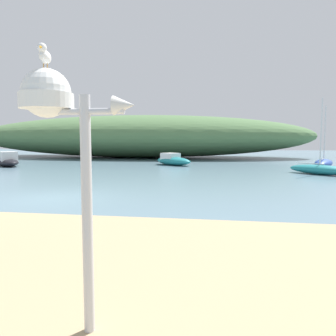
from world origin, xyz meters
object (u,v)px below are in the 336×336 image
object	(u,v)px
seagull_on_radar	(45,55)
motorboat_centre_water	(173,160)
motorboat_outer_mooring	(7,161)
mast_structure	(56,113)
sailboat_inner_mooring	(324,163)
sailboat_far_right	(320,169)

from	to	relation	value
seagull_on_radar	motorboat_centre_water	size ratio (longest dim) A/B	0.08
motorboat_outer_mooring	mast_structure	bearing A→B (deg)	-53.87
sailboat_inner_mooring	mast_structure	bearing A→B (deg)	-112.52
sailboat_far_right	motorboat_centre_water	distance (m)	12.67
motorboat_outer_mooring	sailboat_inner_mooring	world-z (taller)	sailboat_inner_mooring
sailboat_far_right	mast_structure	bearing A→B (deg)	-113.49
seagull_on_radar	motorboat_centre_water	xyz separation A→B (m)	(-2.21, 26.27, -2.87)
seagull_on_radar	motorboat_outer_mooring	world-z (taller)	seagull_on_radar
mast_structure	seagull_on_radar	bearing A→B (deg)	-170.51
seagull_on_radar	sailboat_inner_mooring	distance (m)	28.08
motorboat_outer_mooring	sailboat_far_right	bearing A→B (deg)	-6.55
sailboat_inner_mooring	seagull_on_radar	bearing A→B (deg)	-112.69
mast_structure	sailboat_far_right	size ratio (longest dim) A/B	0.58
motorboat_outer_mooring	sailboat_inner_mooring	xyz separation A→B (m)	(27.35, 2.90, -0.11)
seagull_on_radar	motorboat_outer_mooring	xyz separation A→B (m)	(-16.58, 22.87, -2.84)
mast_structure	sailboat_inner_mooring	xyz separation A→B (m)	(10.67, 25.75, -2.32)
seagull_on_radar	sailboat_inner_mooring	size ratio (longest dim) A/B	0.07
motorboat_centre_water	sailboat_inner_mooring	world-z (taller)	sailboat_inner_mooring
mast_structure	sailboat_far_right	bearing A→B (deg)	66.51
sailboat_far_right	seagull_on_radar	bearing A→B (deg)	-113.72
sailboat_inner_mooring	motorboat_outer_mooring	bearing A→B (deg)	-173.95
mast_structure	seagull_on_radar	world-z (taller)	seagull_on_radar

